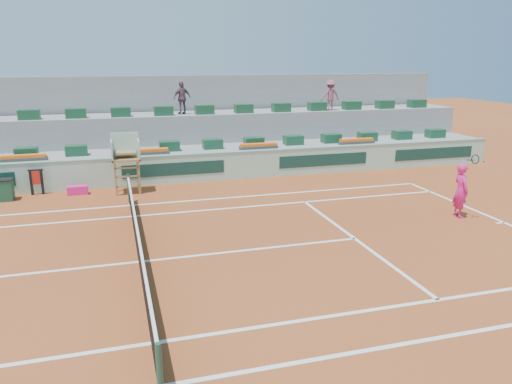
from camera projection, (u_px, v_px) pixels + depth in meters
ground at (139, 262)px, 13.42m from camera, size 90.00×90.00×0.00m
seating_tier_lower at (125, 162)px, 23.18m from camera, size 36.00×4.00×1.20m
seating_tier_upper at (123, 142)px, 24.48m from camera, size 36.00×2.40×2.60m
stadium_back_wall at (120, 120)px, 25.73m from camera, size 36.00×0.40×4.40m
player_bag at (78, 190)px, 19.95m from camera, size 0.79×0.35×0.35m
spectator_mid at (182, 98)px, 24.38m from camera, size 1.01×0.69×1.59m
spectator_right at (330, 95)px, 26.15m from camera, size 1.01×0.58×1.57m
court_lines at (139, 262)px, 13.42m from camera, size 23.89×11.09×0.01m
tennis_net at (138, 244)px, 13.28m from camera, size 0.10×11.97×1.10m
advertising_hoarding at (127, 172)px, 21.14m from camera, size 36.00×0.34×1.26m
umpire_chair at (126, 155)px, 19.96m from camera, size 1.10×0.90×2.40m
seat_row_lower at (124, 148)px, 22.13m from camera, size 32.90×0.60×0.44m
seat_row_upper at (121, 112)px, 23.53m from camera, size 32.90×0.60×0.44m
flower_planters at (88, 155)px, 21.01m from camera, size 26.80×0.36×0.28m
drink_cooler_a at (4, 190)px, 19.06m from camera, size 0.67×0.58×0.84m
towel_rack at (36, 180)px, 19.83m from camera, size 0.57×0.09×1.03m
tennis_player at (461, 190)px, 16.99m from camera, size 0.53×0.93×2.28m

